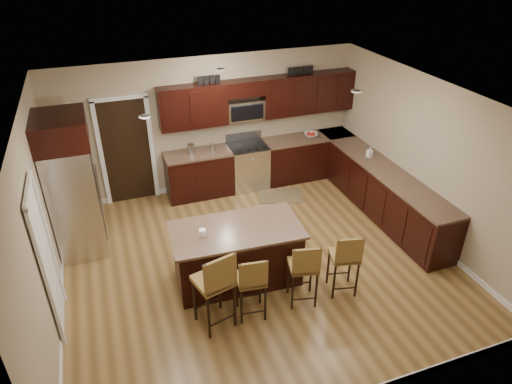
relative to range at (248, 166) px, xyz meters
name	(u,v)px	position (x,y,z in m)	size (l,w,h in m)	color
floor	(258,261)	(-0.68, -2.45, -0.47)	(6.00, 6.00, 0.00)	olive
ceiling	(258,101)	(-0.68, -2.45, 2.23)	(6.00, 6.00, 0.00)	silver
wall_back	(210,125)	(-0.68, 0.30, 0.88)	(6.00, 6.00, 0.00)	tan
wall_left	(40,228)	(-3.68, -2.45, 0.88)	(5.50, 5.50, 0.00)	tan
wall_right	(425,159)	(2.32, -2.45, 0.88)	(5.50, 5.50, 0.00)	tan
base_cabinets	(323,178)	(1.22, -1.01, -0.01)	(4.02, 3.96, 0.92)	black
upper_cabinets	(262,97)	(0.36, 0.13, 1.37)	(4.00, 0.33, 0.80)	black
range	(248,166)	(0.00, 0.00, 0.00)	(0.76, 0.64, 1.11)	silver
microwave	(245,110)	(0.00, 0.15, 1.15)	(0.76, 0.31, 0.40)	silver
doorway	(127,152)	(-2.33, 0.28, 0.56)	(0.85, 0.03, 2.06)	black
pantry_door	(46,262)	(-3.66, -2.75, 0.55)	(0.03, 0.80, 2.04)	white
letter_decor	(256,75)	(0.22, 0.13, 1.82)	(2.20, 0.03, 0.15)	black
island	(237,255)	(-1.11, -2.73, -0.04)	(1.97, 1.12, 0.92)	black
stool_left	(216,282)	(-1.67, -3.58, 0.29)	(0.56, 0.56, 1.23)	olive
stool_mid	(252,281)	(-1.17, -3.57, 0.17)	(0.43, 0.43, 1.03)	olive
stool_right	(304,267)	(-0.41, -3.57, 0.18)	(0.47, 0.47, 1.05)	olive
refrigerator	(72,185)	(-3.30, -1.09, 0.73)	(0.79, 1.01, 2.35)	silver
floor_mat	(280,196)	(0.48, -0.63, -0.47)	(0.89, 0.60, 0.01)	brown
fruit_bowl	(311,135)	(1.41, 0.00, 0.48)	(0.29, 0.29, 0.07)	silver
soap_bottle	(370,152)	(2.02, -1.28, 0.55)	(0.09, 0.10, 0.21)	#B2B2B2
canister_tall	(191,149)	(-1.15, 0.00, 0.56)	(0.12, 0.12, 0.22)	silver
canister_short	(212,147)	(-0.73, 0.00, 0.52)	(0.11, 0.11, 0.15)	silver
island_jar	(203,233)	(-1.61, -2.73, 0.50)	(0.10, 0.10, 0.10)	white
stool_extra	(346,257)	(0.24, -3.57, 0.18)	(0.47, 0.47, 1.05)	olive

